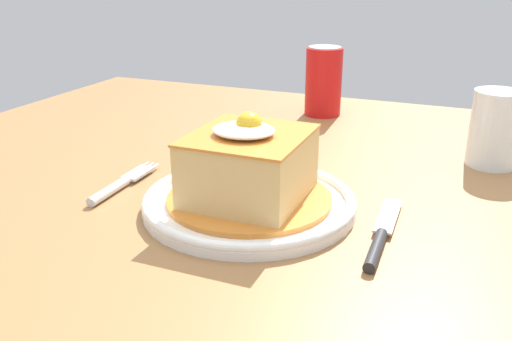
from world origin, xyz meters
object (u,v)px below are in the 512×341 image
at_px(soda_can, 323,81).
at_px(drinking_glass, 494,134).
at_px(main_plate, 249,201).
at_px(knife, 380,239).
at_px(fork, 119,185).

distance_m(soda_can, drinking_glass, 0.34).
xyz_separation_m(main_plate, drinking_glass, (0.25, 0.26, 0.04)).
distance_m(knife, drinking_glass, 0.31).
xyz_separation_m(fork, soda_can, (0.13, 0.44, 0.06)).
bearing_deg(fork, main_plate, 3.31).
bearing_deg(knife, fork, 176.72).
xyz_separation_m(soda_can, drinking_glass, (0.29, -0.17, -0.02)).
relative_size(knife, drinking_glass, 1.58).
relative_size(fork, soda_can, 1.14).
height_order(knife, drinking_glass, drinking_glass).
xyz_separation_m(main_plate, knife, (0.15, -0.03, -0.00)).
bearing_deg(fork, soda_can, 73.09).
bearing_deg(knife, soda_can, 112.73).
relative_size(soda_can, drinking_glass, 1.18).
bearing_deg(fork, knife, -3.28).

